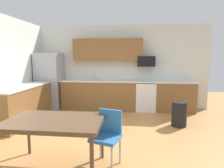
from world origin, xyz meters
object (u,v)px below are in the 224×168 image
at_px(microwave, 146,61).
at_px(chair_near_table, 108,133).
at_px(trash_bin, 179,114).
at_px(refrigerator, 50,81).
at_px(dining_table, 54,124).
at_px(oven_range, 145,96).

relative_size(microwave, chair_near_table, 0.64).
distance_m(chair_near_table, trash_bin, 2.42).
height_order(refrigerator, chair_near_table, refrigerator).
height_order(refrigerator, microwave, refrigerator).
bearing_deg(dining_table, oven_range, 66.44).
xyz_separation_m(refrigerator, microwave, (3.10, 0.18, 0.64)).
distance_m(dining_table, chair_near_table, 0.81).
distance_m(refrigerator, dining_table, 3.75).
bearing_deg(dining_table, trash_bin, 43.05).
bearing_deg(oven_range, trash_bin, -61.82).
relative_size(microwave, trash_bin, 0.90).
bearing_deg(dining_table, chair_near_table, 15.78).
distance_m(refrigerator, chair_near_table, 3.97).
xyz_separation_m(microwave, chair_near_table, (-0.76, -3.36, -1.04)).
bearing_deg(refrigerator, microwave, 3.33).
bearing_deg(oven_range, microwave, 90.00).
bearing_deg(oven_range, dining_table, -113.56).
xyz_separation_m(oven_range, chair_near_table, (-0.76, -3.26, 0.05)).
distance_m(microwave, trash_bin, 2.06).
relative_size(refrigerator, microwave, 3.35).
bearing_deg(chair_near_table, dining_table, -164.22).
bearing_deg(microwave, oven_range, -90.00).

